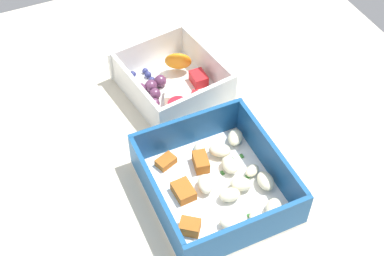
{
  "coord_description": "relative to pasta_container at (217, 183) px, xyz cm",
  "views": [
    {
      "loc": [
        -45.44,
        20.07,
        58.33
      ],
      "look_at": [
        -0.86,
        -0.21,
        4.0
      ],
      "focal_mm": 49.52,
      "sensor_mm": 36.0,
      "label": 1
    }
  ],
  "objects": [
    {
      "name": "fruit_bowl",
      "position": [
        19.24,
        -2.06,
        0.08
      ],
      "size": [
        16.32,
        15.01,
        5.44
      ],
      "rotation": [
        0.0,
        0.0,
        0.15
      ],
      "color": "white",
      "rests_on": "table_surface"
    },
    {
      "name": "table_surface",
      "position": [
        10.53,
        -0.73,
        -2.78
      ],
      "size": [
        80.0,
        80.0,
        2.0
      ],
      "primitive_type": "cube",
      "color": "beige",
      "rests_on": "ground"
    },
    {
      "name": "pasta_container",
      "position": [
        0.0,
        0.0,
        0.0
      ],
      "size": [
        18.05,
        16.48,
        5.79
      ],
      "rotation": [
        0.0,
        0.0,
        -0.0
      ],
      "color": "white",
      "rests_on": "table_surface"
    }
  ]
}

